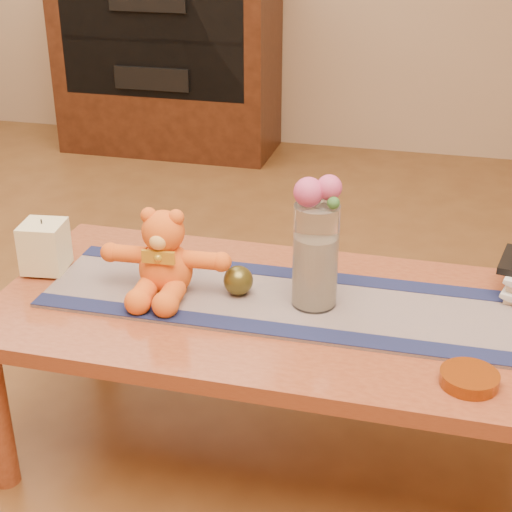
% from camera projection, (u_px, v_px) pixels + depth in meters
% --- Properties ---
extents(floor, '(5.50, 5.50, 0.00)m').
position_uv_depth(floor, '(274.00, 449.00, 2.10)').
color(floor, brown).
rests_on(floor, ground).
extents(coffee_table_top, '(1.40, 0.70, 0.04)m').
position_uv_depth(coffee_table_top, '(275.00, 312.00, 1.91)').
color(coffee_table_top, brown).
rests_on(coffee_table_top, floor).
extents(table_leg_bl, '(0.07, 0.07, 0.41)m').
position_uv_depth(table_leg_bl, '(97.00, 305.00, 2.40)').
color(table_leg_bl, brown).
rests_on(table_leg_bl, floor).
extents(persian_runner, '(1.20, 0.36, 0.01)m').
position_uv_depth(persian_runner, '(283.00, 301.00, 1.91)').
color(persian_runner, '#191D47').
rests_on(persian_runner, coffee_table_top).
extents(runner_border_near, '(1.20, 0.07, 0.00)m').
position_uv_depth(runner_border_near, '(270.00, 328.00, 1.78)').
color(runner_border_near, '#161D44').
rests_on(runner_border_near, persian_runner).
extents(runner_border_far, '(1.20, 0.07, 0.00)m').
position_uv_depth(runner_border_far, '(295.00, 274.00, 2.04)').
color(runner_border_far, '#161D44').
rests_on(runner_border_far, persian_runner).
extents(teddy_bear, '(0.33, 0.28, 0.21)m').
position_uv_depth(teddy_bear, '(165.00, 253.00, 1.91)').
color(teddy_bear, orange).
rests_on(teddy_bear, persian_runner).
extents(pillar_candle, '(0.12, 0.12, 0.13)m').
position_uv_depth(pillar_candle, '(45.00, 246.00, 2.04)').
color(pillar_candle, '#F0E9B1').
rests_on(pillar_candle, persian_runner).
extents(candle_wick, '(0.00, 0.00, 0.01)m').
position_uv_depth(candle_wick, '(41.00, 221.00, 2.01)').
color(candle_wick, black).
rests_on(candle_wick, pillar_candle).
extents(glass_vase, '(0.11, 0.11, 0.26)m').
position_uv_depth(glass_vase, '(315.00, 256.00, 1.84)').
color(glass_vase, silver).
rests_on(glass_vase, persian_runner).
extents(potpourri_fill, '(0.09, 0.09, 0.18)m').
position_uv_depth(potpourri_fill, '(315.00, 270.00, 1.85)').
color(potpourri_fill, beige).
rests_on(potpourri_fill, glass_vase).
extents(rose_left, '(0.07, 0.07, 0.07)m').
position_uv_depth(rose_left, '(308.00, 192.00, 1.76)').
color(rose_left, '#C04376').
rests_on(rose_left, glass_vase).
extents(rose_right, '(0.06, 0.06, 0.06)m').
position_uv_depth(rose_right, '(329.00, 187.00, 1.76)').
color(rose_right, '#C04376').
rests_on(rose_right, glass_vase).
extents(blue_flower_back, '(0.04, 0.04, 0.04)m').
position_uv_depth(blue_flower_back, '(325.00, 189.00, 1.80)').
color(blue_flower_back, '#4B5CA3').
rests_on(blue_flower_back, glass_vase).
extents(blue_flower_side, '(0.04, 0.04, 0.04)m').
position_uv_depth(blue_flower_side, '(307.00, 193.00, 1.80)').
color(blue_flower_side, '#4B5CA3').
rests_on(blue_flower_side, glass_vase).
extents(leaf_sprig, '(0.03, 0.03, 0.03)m').
position_uv_depth(leaf_sprig, '(333.00, 203.00, 1.75)').
color(leaf_sprig, '#33662D').
rests_on(leaf_sprig, glass_vase).
extents(bronze_ball, '(0.09, 0.09, 0.08)m').
position_uv_depth(bronze_ball, '(238.00, 280.00, 1.92)').
color(bronze_ball, '#4D4619').
rests_on(bronze_ball, persian_runner).
extents(book_bottom, '(0.19, 0.24, 0.02)m').
position_uv_depth(book_bottom, '(507.00, 284.00, 1.98)').
color(book_bottom, beige).
rests_on(book_bottom, coffee_table_top).
extents(book_lower, '(0.22, 0.26, 0.02)m').
position_uv_depth(book_lower, '(510.00, 279.00, 1.97)').
color(book_lower, beige).
rests_on(book_lower, book_bottom).
extents(book_upper, '(0.18, 0.24, 0.02)m').
position_uv_depth(book_upper, '(507.00, 270.00, 1.97)').
color(book_upper, beige).
rests_on(book_upper, book_lower).
extents(book_top, '(0.21, 0.26, 0.02)m').
position_uv_depth(book_top, '(512.00, 265.00, 1.95)').
color(book_top, beige).
rests_on(book_top, book_upper).
extents(tv_remote, '(0.07, 0.17, 0.02)m').
position_uv_depth(tv_remote, '(511.00, 260.00, 1.94)').
color(tv_remote, black).
rests_on(tv_remote, book_top).
extents(amber_dish, '(0.15, 0.15, 0.03)m').
position_uv_depth(amber_dish, '(469.00, 379.00, 1.59)').
color(amber_dish, '#BF5914').
rests_on(amber_dish, coffee_table_top).
extents(media_cabinet, '(1.20, 0.50, 1.10)m').
position_uv_depth(media_cabinet, '(168.00, 53.00, 4.29)').
color(media_cabinet, black).
rests_on(media_cabinet, floor).
extents(cabinet_cavity, '(1.02, 0.03, 0.61)m').
position_uv_depth(cabinet_cavity, '(151.00, 40.00, 4.04)').
color(cabinet_cavity, black).
rests_on(cabinet_cavity, media_cabinet).
extents(cabinet_shelf, '(1.02, 0.20, 0.02)m').
position_uv_depth(cabinet_shelf, '(157.00, 37.00, 4.11)').
color(cabinet_shelf, black).
rests_on(cabinet_shelf, media_cabinet).
extents(stereo_lower, '(0.42, 0.28, 0.12)m').
position_uv_depth(stereo_lower, '(160.00, 74.00, 4.22)').
color(stereo_lower, black).
rests_on(stereo_lower, media_cabinet).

